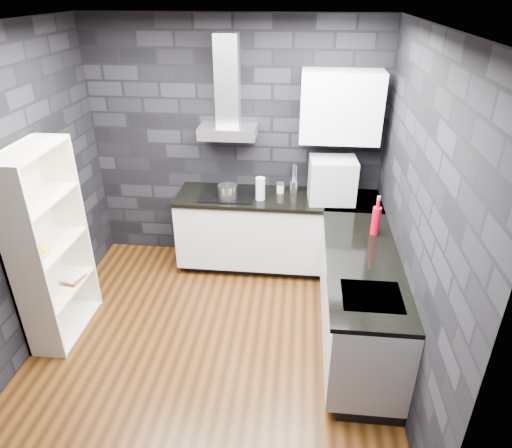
% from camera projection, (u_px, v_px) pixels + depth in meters
% --- Properties ---
extents(ground, '(3.20, 3.20, 0.00)m').
position_uv_depth(ground, '(214.00, 339.00, 4.25)').
color(ground, '#47260E').
extents(ceiling, '(3.20, 3.20, 0.00)m').
position_uv_depth(ceiling, '(196.00, 25.00, 2.99)').
color(ceiling, white).
extents(wall_back, '(3.20, 0.05, 2.70)m').
position_uv_depth(wall_back, '(236.00, 145.00, 5.05)').
color(wall_back, black).
rests_on(wall_back, ground).
extents(wall_front, '(3.20, 0.05, 2.70)m').
position_uv_depth(wall_front, '(139.00, 357.00, 2.19)').
color(wall_front, black).
rests_on(wall_front, ground).
extents(wall_left, '(0.05, 3.20, 2.70)m').
position_uv_depth(wall_left, '(13.00, 200.00, 3.77)').
color(wall_left, black).
rests_on(wall_left, ground).
extents(wall_right, '(0.05, 3.20, 2.70)m').
position_uv_depth(wall_right, '(416.00, 219.00, 3.47)').
color(wall_right, black).
rests_on(wall_right, ground).
extents(toekick_back, '(2.18, 0.50, 0.10)m').
position_uv_depth(toekick_back, '(277.00, 261.00, 5.36)').
color(toekick_back, black).
rests_on(toekick_back, ground).
extents(toekick_right, '(0.50, 1.78, 0.10)m').
position_uv_depth(toekick_right, '(359.00, 338.00, 4.20)').
color(toekick_right, black).
rests_on(toekick_right, ground).
extents(counter_back_cab, '(2.20, 0.60, 0.76)m').
position_uv_depth(counter_back_cab, '(277.00, 230.00, 5.13)').
color(counter_back_cab, silver).
rests_on(counter_back_cab, ground).
extents(counter_right_cab, '(0.60, 1.80, 0.76)m').
position_uv_depth(counter_right_cab, '(359.00, 300.00, 4.00)').
color(counter_right_cab, silver).
rests_on(counter_right_cab, ground).
extents(counter_back_top, '(2.20, 0.62, 0.04)m').
position_uv_depth(counter_back_top, '(278.00, 198.00, 4.93)').
color(counter_back_top, black).
rests_on(counter_back_top, counter_back_cab).
extents(counter_right_top, '(0.62, 1.80, 0.04)m').
position_uv_depth(counter_right_top, '(363.00, 262.00, 3.81)').
color(counter_right_top, black).
rests_on(counter_right_top, counter_right_cab).
extents(counter_corner_top, '(0.62, 0.62, 0.04)m').
position_uv_depth(counter_corner_top, '(353.00, 201.00, 4.87)').
color(counter_corner_top, black).
rests_on(counter_corner_top, counter_right_cab).
extents(hood_body, '(0.60, 0.34, 0.12)m').
position_uv_depth(hood_body, '(228.00, 132.00, 4.79)').
color(hood_body, silver).
rests_on(hood_body, wall_back).
extents(hood_chimney, '(0.24, 0.20, 0.90)m').
position_uv_depth(hood_chimney, '(227.00, 80.00, 4.61)').
color(hood_chimney, silver).
rests_on(hood_chimney, hood_body).
extents(upper_cabinet, '(0.80, 0.35, 0.70)m').
position_uv_depth(upper_cabinet, '(341.00, 107.00, 4.54)').
color(upper_cabinet, silver).
rests_on(upper_cabinet, wall_back).
extents(cooktop, '(0.58, 0.50, 0.01)m').
position_uv_depth(cooktop, '(228.00, 194.00, 4.98)').
color(cooktop, black).
rests_on(cooktop, counter_back_top).
extents(sink_rim, '(0.44, 0.40, 0.01)m').
position_uv_depth(sink_rim, '(372.00, 296.00, 3.36)').
color(sink_rim, silver).
rests_on(sink_rim, counter_right_top).
extents(pot, '(0.24, 0.24, 0.12)m').
position_uv_depth(pot, '(228.00, 192.00, 4.86)').
color(pot, silver).
rests_on(pot, cooktop).
extents(glass_vase, '(0.12, 0.12, 0.24)m').
position_uv_depth(glass_vase, '(260.00, 189.00, 4.81)').
color(glass_vase, silver).
rests_on(glass_vase, counter_back_top).
extents(storage_jar, '(0.08, 0.08, 0.10)m').
position_uv_depth(storage_jar, '(280.00, 188.00, 5.00)').
color(storage_jar, beige).
rests_on(storage_jar, counter_back_top).
extents(utensil_crock, '(0.11, 0.11, 0.12)m').
position_uv_depth(utensil_crock, '(294.00, 187.00, 5.01)').
color(utensil_crock, silver).
rests_on(utensil_crock, counter_back_top).
extents(appliance_garage, '(0.50, 0.40, 0.47)m').
position_uv_depth(appliance_garage, '(332.00, 181.00, 4.74)').
color(appliance_garage, '#A8AAAF').
rests_on(appliance_garage, counter_back_top).
extents(red_bottle, '(0.10, 0.10, 0.27)m').
position_uv_depth(red_bottle, '(376.00, 221.00, 4.13)').
color(red_bottle, '#AA051B').
rests_on(red_bottle, counter_right_top).
extents(bookshelf, '(0.40, 0.82, 1.80)m').
position_uv_depth(bookshelf, '(49.00, 247.00, 3.98)').
color(bookshelf, '#EDE1C6').
rests_on(bookshelf, ground).
extents(fruit_bowl, '(0.22, 0.22, 0.05)m').
position_uv_depth(fruit_bowl, '(40.00, 252.00, 3.84)').
color(fruit_bowl, white).
rests_on(fruit_bowl, bookshelf).
extents(book_red, '(0.15, 0.04, 0.20)m').
position_uv_depth(book_red, '(65.00, 270.00, 4.26)').
color(book_red, maroon).
rests_on(book_red, bookshelf).
extents(book_second, '(0.16, 0.07, 0.22)m').
position_uv_depth(book_second, '(65.00, 265.00, 4.28)').
color(book_second, '#B2B2B2').
rests_on(book_second, bookshelf).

